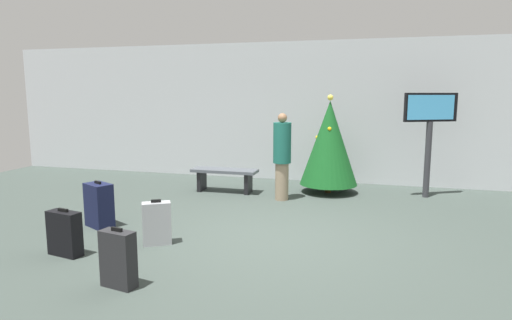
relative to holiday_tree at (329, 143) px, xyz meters
The scene contains 10 objects.
ground_plane 3.28m from the holiday_tree, 98.93° to the right, with size 16.00×16.00×0.00m, color #38423D.
back_wall 1.42m from the holiday_tree, 111.86° to the left, with size 16.00×0.20×3.21m, color #B7BCC1.
holiday_tree is the anchor object (origin of this frame).
flight_info_kiosk 1.96m from the holiday_tree, ahead, with size 1.01×0.57×2.05m.
waiting_bench 2.25m from the holiday_tree, 165.63° to the right, with size 1.37×0.44×0.48m.
traveller_0 1.19m from the holiday_tree, 132.35° to the right, with size 0.44×0.44×1.67m.
suitcase_0 5.33m from the holiday_tree, 122.38° to the right, with size 0.48×0.26×0.61m.
suitcase_1 4.29m from the holiday_tree, 116.71° to the right, with size 0.42×0.35×0.62m.
suitcase_2 5.39m from the holiday_tree, 108.00° to the right, with size 0.41×0.24×0.65m.
suitcase_3 4.61m from the holiday_tree, 133.58° to the right, with size 0.52×0.44×0.71m.
Camera 1 is at (1.40, -5.81, 2.03)m, focal length 30.42 mm.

